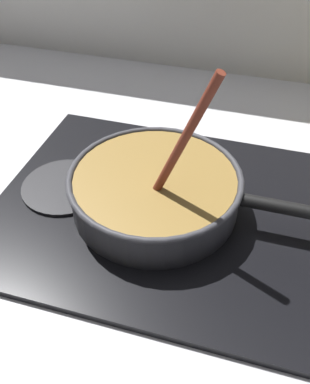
% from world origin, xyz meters
% --- Properties ---
extents(ground, '(2.40, 1.60, 0.04)m').
position_xyz_m(ground, '(0.00, 0.00, -0.02)').
color(ground, '#B7B7BC').
extents(hob_plate, '(0.56, 0.48, 0.01)m').
position_xyz_m(hob_plate, '(0.07, 0.21, 0.01)').
color(hob_plate, black).
rests_on(hob_plate, ground).
extents(burner_ring, '(0.18, 0.18, 0.01)m').
position_xyz_m(burner_ring, '(0.07, 0.21, 0.02)').
color(burner_ring, '#592D0C').
rests_on(burner_ring, hob_plate).
extents(spare_burner, '(0.16, 0.16, 0.01)m').
position_xyz_m(spare_burner, '(-0.10, 0.21, 0.01)').
color(spare_burner, '#262628').
rests_on(spare_burner, hob_plate).
extents(cooking_pan, '(0.44, 0.30, 0.29)m').
position_xyz_m(cooking_pan, '(0.08, 0.21, 0.05)').
color(cooking_pan, '#38383D').
rests_on(cooking_pan, hob_plate).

